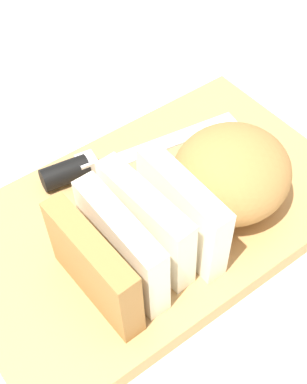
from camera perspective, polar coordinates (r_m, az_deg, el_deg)
The scene contains 7 objects.
ground_plane at distance 0.60m, azimuth -0.00°, elevation -3.24°, with size 3.00×3.00×0.00m, color silver.
cutting_board at distance 0.59m, azimuth -0.00°, elevation -2.58°, with size 0.42×0.25×0.02m, color tan.
bread_loaf at distance 0.54m, azimuth 4.13°, elevation -0.64°, with size 0.25×0.13×0.09m.
bread_knife at distance 0.62m, azimuth -6.44°, elevation 2.71°, with size 0.24×0.06×0.03m.
crumb_near_knife at distance 0.57m, azimuth -7.08°, elevation -4.41°, with size 0.00×0.00×0.00m, color tan.
crumb_near_loaf at distance 0.56m, azimuth -0.81°, elevation -5.28°, with size 0.00×0.00×0.00m, color tan.
crumb_stray_left at distance 0.61m, azimuth 1.39°, elevation 1.20°, with size 0.01×0.01×0.01m, color tan.
Camera 1 is at (0.22, 0.30, 0.48)m, focal length 52.58 mm.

